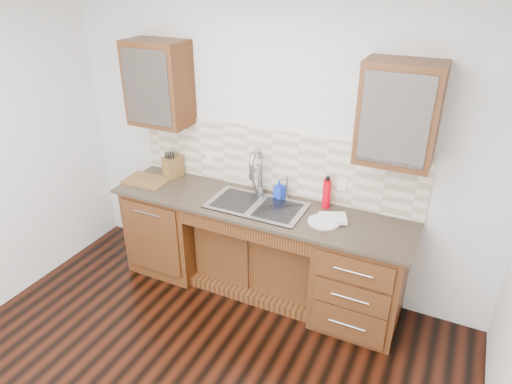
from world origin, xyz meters
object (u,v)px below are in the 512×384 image
at_px(plate, 324,222).
at_px(soap_bottle, 279,189).
at_px(knife_block, 173,166).
at_px(water_bottle, 327,194).
at_px(cutting_board, 146,180).

bearing_deg(plate, soap_bottle, 154.08).
bearing_deg(knife_block, plate, 5.44).
bearing_deg(water_bottle, soap_bottle, -178.05).
relative_size(water_bottle, plate, 0.99).
bearing_deg(knife_block, cutting_board, -114.17).
xyz_separation_m(water_bottle, plate, (0.07, -0.26, -0.12)).
distance_m(soap_bottle, cutting_board, 1.31).
height_order(water_bottle, plate, water_bottle).
height_order(soap_bottle, cutting_board, soap_bottle).
bearing_deg(soap_bottle, cutting_board, -156.28).
xyz_separation_m(soap_bottle, knife_block, (-1.12, -0.02, 0.01)).
bearing_deg(cutting_board, soap_bottle, 10.43).
relative_size(plate, knife_block, 1.28).
height_order(soap_bottle, water_bottle, water_bottle).
xyz_separation_m(soap_bottle, water_bottle, (0.43, 0.01, 0.04)).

